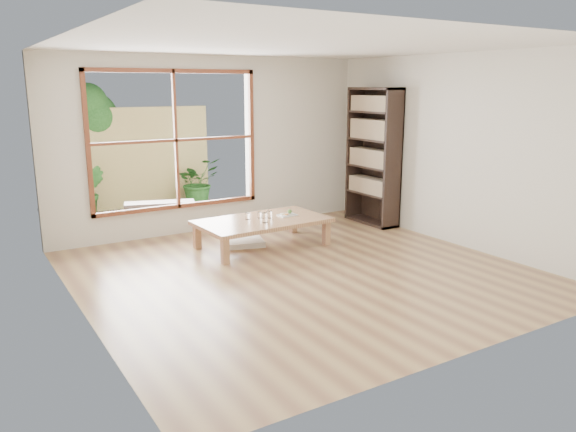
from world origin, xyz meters
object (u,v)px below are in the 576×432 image
low_table (262,223)px  bookshelf (373,157)px  food_tray (288,214)px  garden_bench (160,206)px

low_table → bookshelf: bookshelf is taller
low_table → bookshelf: bearing=5.4°
low_table → food_tray: bearing=0.7°
low_table → food_tray: 0.43m
bookshelf → food_tray: bookshelf is taller
garden_bench → low_table: bearing=-50.5°
low_table → garden_bench: size_ratio=1.59×
garden_bench → bookshelf: bearing=-11.6°
bookshelf → garden_bench: bookshelf is taller
food_tray → garden_bench: size_ratio=0.23×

